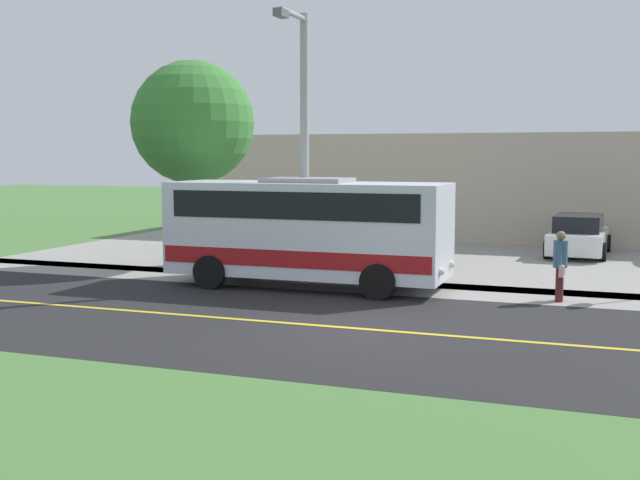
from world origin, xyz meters
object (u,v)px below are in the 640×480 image
pedestrian_with_bags (560,264)px  street_light_pole (303,136)px  shuttle_bus_front (308,227)px  tree_curbside (193,123)px  commercial_building (457,184)px  parked_car_near (578,236)px

pedestrian_with_bags → street_light_pole: bearing=-92.0°
shuttle_bus_front → tree_curbside: bearing=-119.7°
pedestrian_with_bags → tree_curbside: 12.40m
tree_curbside → commercial_building: (-14.00, 5.95, -2.35)m
shuttle_bus_front → parked_car_near: 11.61m
street_light_pole → shuttle_bus_front: bearing=39.0°
shuttle_bus_front → pedestrian_with_bags: bearing=90.9°
pedestrian_with_bags → commercial_building: bearing=-161.6°
parked_car_near → commercial_building: size_ratio=0.21×
parked_car_near → tree_curbside: (6.65, -11.60, 3.86)m
pedestrian_with_bags → commercial_building: (-16.77, -5.58, 1.27)m
shuttle_bus_front → street_light_pole: 2.48m
tree_curbside → shuttle_bus_front: bearing=60.3°
parked_car_near → commercial_building: bearing=-142.4°
pedestrian_with_bags → street_light_pole: street_light_pole is taller
parked_car_near → street_light_pole: bearing=-36.7°
pedestrian_with_bags → commercial_building: commercial_building is taller
street_light_pole → commercial_building: bearing=175.8°
tree_curbside → commercial_building: size_ratio=0.30×
tree_curbside → parked_car_near: bearing=119.8°
parked_car_near → tree_curbside: size_ratio=0.69×
pedestrian_with_bags → tree_curbside: tree_curbside is taller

